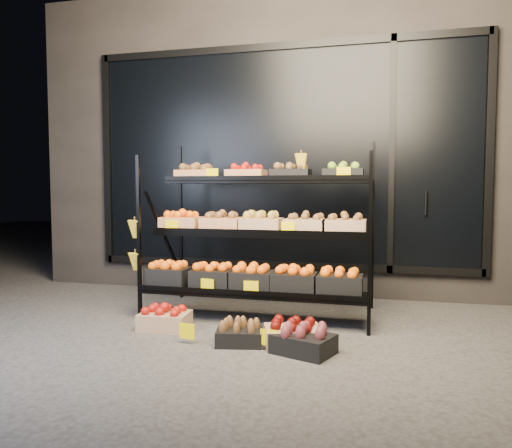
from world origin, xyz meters
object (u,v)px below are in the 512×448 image
(floor_crate_left, at_px, (165,318))
(floor_crate_midright, at_px, (293,333))
(display_rack, at_px, (258,233))
(floor_crate_midleft, at_px, (239,334))

(floor_crate_left, distance_m, floor_crate_midright, 1.16)
(display_rack, distance_m, floor_crate_midright, 1.19)
(floor_crate_midleft, distance_m, floor_crate_midright, 0.41)
(floor_crate_midleft, xyz_separation_m, floor_crate_midright, (0.40, 0.07, 0.01))
(display_rack, relative_size, floor_crate_midright, 4.43)
(floor_crate_left, relative_size, floor_crate_midleft, 1.09)
(floor_crate_midright, bearing_deg, floor_crate_midleft, 172.33)
(floor_crate_left, bearing_deg, floor_crate_midright, -13.63)
(floor_crate_left, bearing_deg, floor_crate_midleft, -23.52)
(display_rack, relative_size, floor_crate_left, 5.08)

